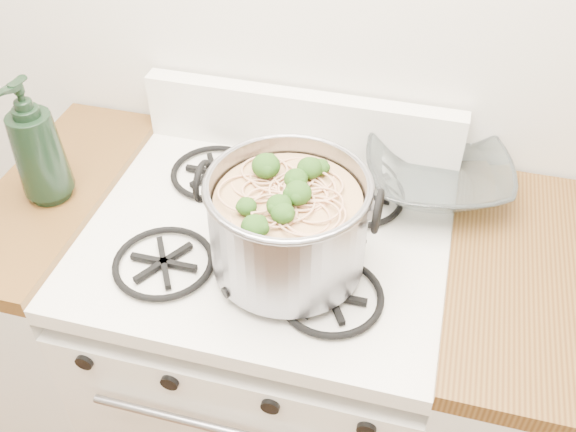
{
  "coord_description": "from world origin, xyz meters",
  "views": [
    {
      "loc": [
        0.3,
        0.32,
        1.84
      ],
      "look_at": [
        0.07,
        1.17,
        1.04
      ],
      "focal_mm": 40.0,
      "sensor_mm": 36.0,
      "label": 1
    }
  ],
  "objects_px": {
    "spatula": "(332,238)",
    "glass_bowl": "(435,181)",
    "gas_range": "(270,362)",
    "bottle": "(35,142)",
    "stock_pot": "(288,224)"
  },
  "relations": [
    {
      "from": "spatula",
      "to": "glass_bowl",
      "type": "height_order",
      "value": "glass_bowl"
    },
    {
      "from": "gas_range",
      "to": "spatula",
      "type": "bearing_deg",
      "value": -5.66
    },
    {
      "from": "gas_range",
      "to": "bottle",
      "type": "xyz_separation_m",
      "value": [
        -0.49,
        -0.02,
        0.63
      ]
    },
    {
      "from": "glass_bowl",
      "to": "stock_pot",
      "type": "bearing_deg",
      "value": -130.32
    },
    {
      "from": "gas_range",
      "to": "glass_bowl",
      "type": "height_order",
      "value": "glass_bowl"
    },
    {
      "from": "stock_pot",
      "to": "spatula",
      "type": "distance_m",
      "value": 0.13
    },
    {
      "from": "gas_range",
      "to": "stock_pot",
      "type": "xyz_separation_m",
      "value": [
        0.07,
        -0.09,
        0.58
      ]
    },
    {
      "from": "spatula",
      "to": "bottle",
      "type": "height_order",
      "value": "bottle"
    },
    {
      "from": "stock_pot",
      "to": "bottle",
      "type": "bearing_deg",
      "value": 173.26
    },
    {
      "from": "gas_range",
      "to": "spatula",
      "type": "height_order",
      "value": "spatula"
    },
    {
      "from": "spatula",
      "to": "bottle",
      "type": "bearing_deg",
      "value": -139.74
    },
    {
      "from": "stock_pot",
      "to": "spatula",
      "type": "xyz_separation_m",
      "value": [
        0.07,
        0.07,
        -0.09
      ]
    },
    {
      "from": "gas_range",
      "to": "stock_pot",
      "type": "relative_size",
      "value": 2.74
    },
    {
      "from": "spatula",
      "to": "glass_bowl",
      "type": "relative_size",
      "value": 2.45
    },
    {
      "from": "spatula",
      "to": "stock_pot",
      "type": "bearing_deg",
      "value": -94.56
    }
  ]
}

